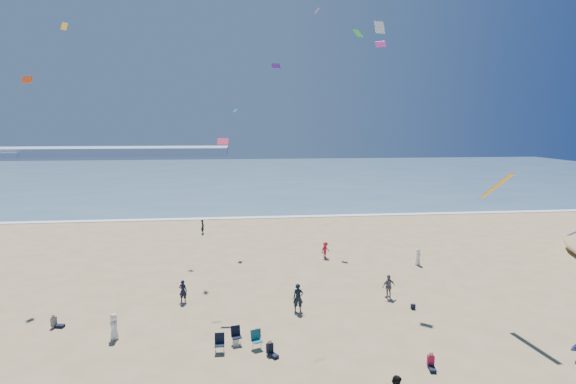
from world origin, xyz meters
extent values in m
cube|color=#476B84|center=(0.00, 95.00, 0.03)|extent=(220.00, 100.00, 0.06)
cube|color=white|center=(0.00, 45.00, 0.04)|extent=(220.00, 1.20, 0.08)
cube|color=#7A8EA8|center=(-60.00, 170.00, 1.60)|extent=(110.00, 20.00, 3.20)
imported|color=red|center=(7.43, 26.58, 0.74)|extent=(1.10, 0.97, 1.47)
imported|color=black|center=(-4.42, 37.09, 0.78)|extent=(0.45, 0.61, 1.56)
imported|color=slate|center=(10.02, 16.64, 0.84)|extent=(1.06, 0.64, 1.69)
imported|color=white|center=(15.00, 23.62, 0.72)|extent=(0.54, 0.76, 1.44)
imported|color=white|center=(-7.43, 12.41, 0.75)|extent=(0.74, 0.86, 1.50)
imported|color=black|center=(-4.21, 17.47, 0.78)|extent=(0.65, 0.51, 1.56)
imported|color=black|center=(3.42, 15.04, 0.93)|extent=(0.70, 0.48, 1.85)
cube|color=silver|center=(-0.58, 10.88, 0.20)|extent=(0.35, 0.20, 0.40)
cube|color=black|center=(0.68, 11.94, 0.19)|extent=(0.30, 0.22, 0.38)
cube|color=black|center=(11.01, 14.60, 0.17)|extent=(0.28, 0.18, 0.34)
cube|color=#16AAE1|center=(-0.58, 33.14, 13.43)|extent=(0.50, 0.74, 0.32)
cube|color=purple|center=(3.17, 29.01, 17.28)|extent=(0.87, 0.49, 0.45)
cube|color=#FF5218|center=(-13.89, 19.10, 14.95)|extent=(0.84, 0.49, 0.45)
cube|color=red|center=(-1.35, 18.96, 10.90)|extent=(0.77, 0.50, 0.43)
cube|color=pink|center=(8.38, 37.90, 24.27)|extent=(0.59, 0.58, 0.55)
cube|color=green|center=(6.68, 13.88, 17.27)|extent=(0.62, 0.60, 0.47)
cube|color=purple|center=(10.52, 21.73, 18.05)|extent=(0.81, 0.76, 0.38)
cube|color=yellow|center=(-13.74, 25.92, 19.67)|extent=(0.52, 0.60, 0.50)
cube|color=white|center=(7.87, 13.58, 17.56)|extent=(0.63, 0.37, 0.70)
cube|color=orange|center=(15.46, 13.31, 8.31)|extent=(0.35, 2.64, 1.87)
camera|label=1|loc=(-0.21, -12.47, 12.06)|focal=28.00mm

